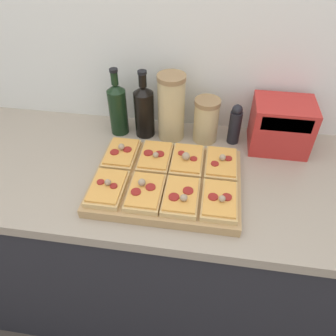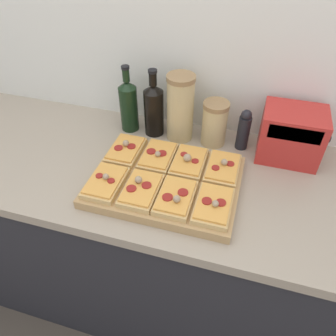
{
  "view_description": "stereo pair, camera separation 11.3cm",
  "coord_description": "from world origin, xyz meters",
  "px_view_note": "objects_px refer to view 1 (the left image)",
  "views": [
    {
      "loc": [
        0.18,
        -0.56,
        1.72
      ],
      "look_at": [
        0.06,
        0.28,
        0.97
      ],
      "focal_mm": 35.0,
      "sensor_mm": 36.0,
      "label": 1
    },
    {
      "loc": [
        0.29,
        -0.54,
        1.72
      ],
      "look_at": [
        0.06,
        0.28,
        0.97
      ],
      "focal_mm": 35.0,
      "sensor_mm": 36.0,
      "label": 2
    }
  ],
  "objects_px": {
    "grain_jar_short": "(206,120)",
    "toaster_oven": "(281,126)",
    "pepper_mill": "(235,124)",
    "wine_bottle": "(144,110)",
    "grain_jar_tall": "(171,107)",
    "olive_oil_bottle": "(118,108)",
    "cutting_board": "(167,182)"
  },
  "relations": [
    {
      "from": "grain_jar_short",
      "to": "toaster_oven",
      "type": "xyz_separation_m",
      "value": [
        0.29,
        -0.01,
        0.01
      ]
    },
    {
      "from": "grain_jar_short",
      "to": "pepper_mill",
      "type": "height_order",
      "value": "grain_jar_short"
    },
    {
      "from": "pepper_mill",
      "to": "toaster_oven",
      "type": "xyz_separation_m",
      "value": [
        0.17,
        -0.01,
        0.02
      ]
    },
    {
      "from": "wine_bottle",
      "to": "toaster_oven",
      "type": "relative_size",
      "value": 1.14
    },
    {
      "from": "wine_bottle",
      "to": "grain_jar_short",
      "type": "relative_size",
      "value": 1.54
    },
    {
      "from": "grain_jar_tall",
      "to": "toaster_oven",
      "type": "relative_size",
      "value": 1.1
    },
    {
      "from": "olive_oil_bottle",
      "to": "pepper_mill",
      "type": "relative_size",
      "value": 1.65
    },
    {
      "from": "olive_oil_bottle",
      "to": "grain_jar_short",
      "type": "xyz_separation_m",
      "value": [
        0.36,
        0.0,
        -0.02
      ]
    },
    {
      "from": "pepper_mill",
      "to": "toaster_oven",
      "type": "distance_m",
      "value": 0.17
    },
    {
      "from": "grain_jar_tall",
      "to": "grain_jar_short",
      "type": "relative_size",
      "value": 1.49
    },
    {
      "from": "cutting_board",
      "to": "grain_jar_short",
      "type": "height_order",
      "value": "grain_jar_short"
    },
    {
      "from": "olive_oil_bottle",
      "to": "toaster_oven",
      "type": "xyz_separation_m",
      "value": [
        0.64,
        -0.01,
        -0.02
      ]
    },
    {
      "from": "wine_bottle",
      "to": "toaster_oven",
      "type": "height_order",
      "value": "wine_bottle"
    },
    {
      "from": "cutting_board",
      "to": "pepper_mill",
      "type": "relative_size",
      "value": 2.97
    },
    {
      "from": "cutting_board",
      "to": "wine_bottle",
      "type": "xyz_separation_m",
      "value": [
        -0.14,
        0.29,
        0.1
      ]
    },
    {
      "from": "grain_jar_short",
      "to": "toaster_oven",
      "type": "bearing_deg",
      "value": -1.03
    },
    {
      "from": "cutting_board",
      "to": "toaster_oven",
      "type": "xyz_separation_m",
      "value": [
        0.4,
        0.29,
        0.08
      ]
    },
    {
      "from": "pepper_mill",
      "to": "cutting_board",
      "type": "bearing_deg",
      "value": -127.71
    },
    {
      "from": "toaster_oven",
      "to": "grain_jar_short",
      "type": "bearing_deg",
      "value": 178.97
    },
    {
      "from": "wine_bottle",
      "to": "grain_jar_tall",
      "type": "distance_m",
      "value": 0.11
    },
    {
      "from": "cutting_board",
      "to": "wine_bottle",
      "type": "bearing_deg",
      "value": 114.99
    },
    {
      "from": "olive_oil_bottle",
      "to": "grain_jar_short",
      "type": "bearing_deg",
      "value": 0.0
    },
    {
      "from": "cutting_board",
      "to": "olive_oil_bottle",
      "type": "distance_m",
      "value": 0.39
    },
    {
      "from": "cutting_board",
      "to": "pepper_mill",
      "type": "bearing_deg",
      "value": 52.29
    },
    {
      "from": "grain_jar_tall",
      "to": "toaster_oven",
      "type": "bearing_deg",
      "value": -0.69
    },
    {
      "from": "toaster_oven",
      "to": "grain_jar_tall",
      "type": "bearing_deg",
      "value": 179.31
    },
    {
      "from": "wine_bottle",
      "to": "toaster_oven",
      "type": "xyz_separation_m",
      "value": [
        0.53,
        -0.01,
        -0.02
      ]
    },
    {
      "from": "pepper_mill",
      "to": "olive_oil_bottle",
      "type": "bearing_deg",
      "value": 180.0
    },
    {
      "from": "grain_jar_tall",
      "to": "grain_jar_short",
      "type": "distance_m",
      "value": 0.15
    },
    {
      "from": "grain_jar_tall",
      "to": "toaster_oven",
      "type": "height_order",
      "value": "grain_jar_tall"
    },
    {
      "from": "olive_oil_bottle",
      "to": "wine_bottle",
      "type": "bearing_deg",
      "value": 0.0
    },
    {
      "from": "olive_oil_bottle",
      "to": "pepper_mill",
      "type": "distance_m",
      "value": 0.47
    }
  ]
}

